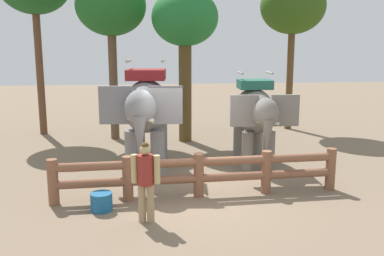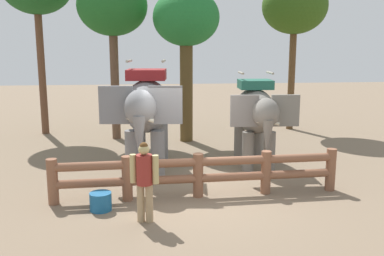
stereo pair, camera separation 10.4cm
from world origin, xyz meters
name	(u,v)px [view 2 (the right image)]	position (x,y,z in m)	size (l,w,h in m)	color
ground_plane	(198,196)	(0.00, 0.00, 0.00)	(60.00, 60.00, 0.00)	#7A6650
log_fence	(198,172)	(0.00, -0.05, 0.60)	(6.85, 0.49, 1.05)	brown
elephant_near_left	(146,109)	(-1.18, 2.36, 1.76)	(2.08, 3.69, 3.14)	gray
elephant_center	(256,114)	(2.02, 2.48, 1.56)	(1.84, 3.23, 2.77)	slate
tourist_woman_in_black	(144,176)	(-1.25, -1.39, 0.96)	(0.57, 0.39, 1.66)	#A18660
tree_back_center	(112,8)	(-2.34, 6.70, 4.87)	(2.56, 2.56, 6.04)	brown
tree_far_right	(295,8)	(4.92, 7.85, 5.04)	(2.66, 2.66, 6.23)	brown
tree_deep_back	(186,23)	(0.30, 6.00, 4.33)	(2.39, 2.39, 5.53)	brown
feed_bucket	(101,201)	(-2.21, -0.67, 0.20)	(0.47, 0.47, 0.40)	#19598C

